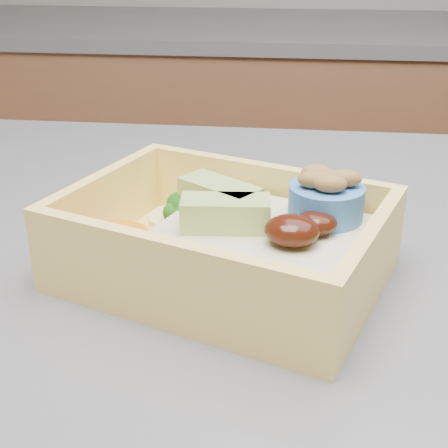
# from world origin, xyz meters

# --- Properties ---
(back_cabinets) EXTENTS (3.20, 0.62, 2.30)m
(back_cabinets) POSITION_xyz_m (0.00, 1.23, 0.89)
(back_cabinets) COLOR brown
(back_cabinets) RESTS_ON ground
(bento_box) EXTENTS (0.25, 0.21, 0.08)m
(bento_box) POSITION_xyz_m (-0.21, -0.04, 0.95)
(bento_box) COLOR #FFDA69
(bento_box) RESTS_ON island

